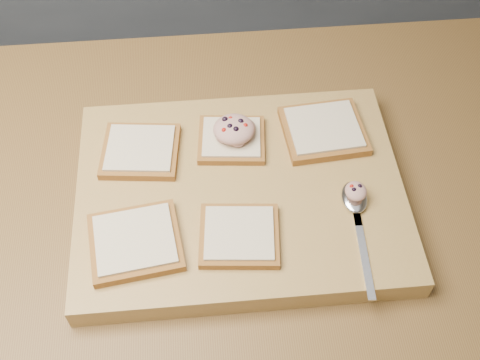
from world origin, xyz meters
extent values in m
cube|color=slate|center=(0.00, 0.00, 0.42)|extent=(1.90, 0.75, 0.84)
cube|color=brown|center=(0.00, 0.00, 0.87)|extent=(2.00, 0.80, 0.06)
cube|color=tan|center=(0.15, -0.02, 0.92)|extent=(0.51, 0.39, 0.04)
cube|color=#9D6528|center=(0.00, 0.06, 0.95)|extent=(0.13, 0.12, 0.01)
cube|color=beige|center=(0.00, 0.06, 0.96)|extent=(0.12, 0.11, 0.00)
cube|color=#9D6528|center=(0.15, 0.07, 0.95)|extent=(0.12, 0.11, 0.01)
cube|color=beige|center=(0.15, 0.07, 0.95)|extent=(0.10, 0.09, 0.00)
cube|color=#9D6528|center=(0.30, 0.08, 0.95)|extent=(0.14, 0.13, 0.01)
cube|color=beige|center=(0.30, 0.08, 0.96)|extent=(0.12, 0.11, 0.00)
cube|color=#9D6528|center=(-0.01, -0.11, 0.95)|extent=(0.14, 0.13, 0.01)
cube|color=beige|center=(-0.01, -0.11, 0.96)|extent=(0.12, 0.12, 0.00)
cube|color=#9D6528|center=(0.14, -0.11, 0.95)|extent=(0.12, 0.12, 0.01)
cube|color=beige|center=(0.14, -0.11, 0.96)|extent=(0.11, 0.10, 0.00)
ellipsoid|color=tan|center=(0.15, 0.07, 0.97)|extent=(0.07, 0.06, 0.03)
sphere|color=black|center=(0.16, 0.08, 0.98)|extent=(0.01, 0.01, 0.01)
sphere|color=black|center=(0.14, 0.08, 0.98)|extent=(0.01, 0.01, 0.01)
sphere|color=black|center=(0.15, 0.06, 0.98)|extent=(0.01, 0.01, 0.01)
sphere|color=black|center=(0.14, 0.07, 0.98)|extent=(0.01, 0.01, 0.01)
sphere|color=#A5140C|center=(0.17, 0.07, 0.98)|extent=(0.01, 0.01, 0.01)
sphere|color=#A5140C|center=(0.15, 0.09, 0.98)|extent=(0.01, 0.01, 0.01)
sphere|color=#A5140C|center=(0.13, 0.06, 0.98)|extent=(0.01, 0.01, 0.01)
ellipsoid|color=silver|center=(0.32, -0.06, 0.95)|extent=(0.04, 0.06, 0.01)
cube|color=silver|center=(0.32, -0.09, 0.94)|extent=(0.01, 0.04, 0.00)
cube|color=silver|center=(0.32, -0.15, 0.94)|extent=(0.02, 0.15, 0.00)
ellipsoid|color=tan|center=(0.32, -0.06, 0.96)|extent=(0.03, 0.04, 0.02)
sphere|color=black|center=(0.33, -0.06, 0.97)|extent=(0.01, 0.01, 0.01)
sphere|color=black|center=(0.32, -0.06, 0.97)|extent=(0.01, 0.01, 0.01)
sphere|color=#A5140C|center=(0.32, -0.06, 0.97)|extent=(0.01, 0.01, 0.01)
camera|label=1|loc=(0.10, -0.57, 1.70)|focal=45.00mm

